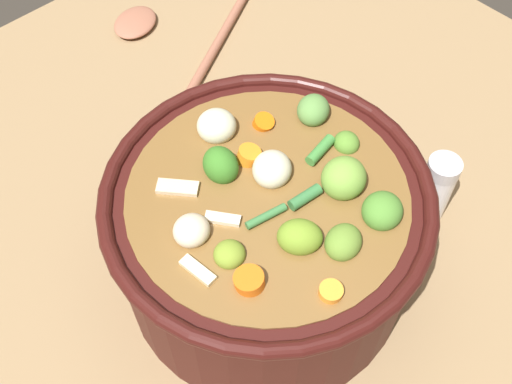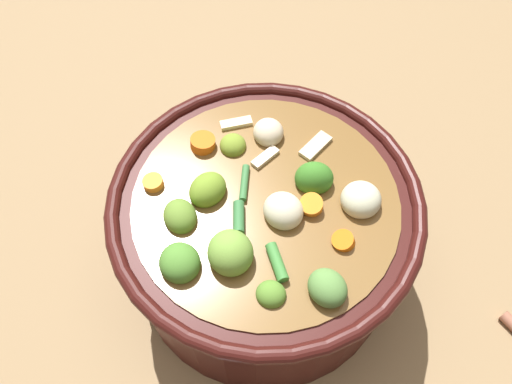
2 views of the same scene
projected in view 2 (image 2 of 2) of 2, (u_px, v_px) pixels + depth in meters
The scene contains 2 objects.
ground_plane at pixel (264, 261), 0.58m from camera, with size 1.10×1.10×0.00m, color #8C704C.
cooking_pot at pixel (265, 231), 0.52m from camera, with size 0.30×0.30×0.17m.
Camera 2 is at (0.04, 0.24, 0.54)m, focal length 34.51 mm.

